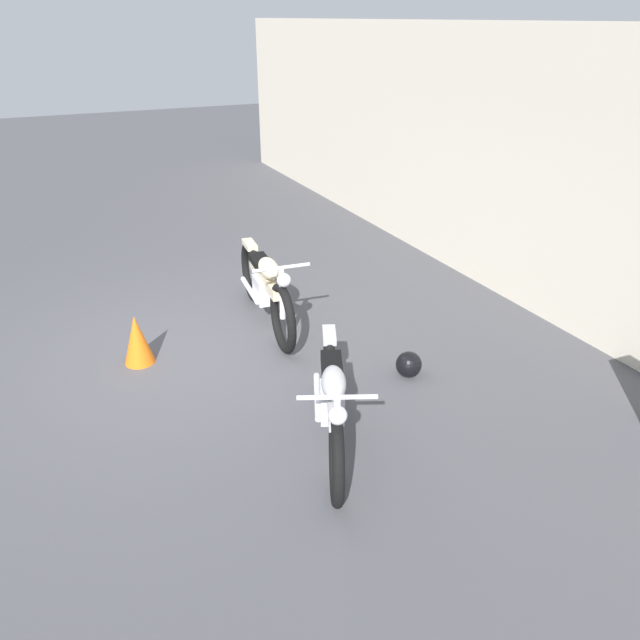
# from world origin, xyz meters

# --- Properties ---
(ground_plane) EXTENTS (40.00, 40.00, 0.00)m
(ground_plane) POSITION_xyz_m (0.00, 0.00, 0.00)
(ground_plane) COLOR #47474C
(building_wall) EXTENTS (18.00, 0.30, 3.30)m
(building_wall) POSITION_xyz_m (0.00, 4.28, 1.65)
(building_wall) COLOR beige
(building_wall) RESTS_ON ground_plane
(helmet) EXTENTS (0.27, 0.27, 0.27)m
(helmet) POSITION_xyz_m (1.40, 1.89, 0.13)
(helmet) COLOR black
(helmet) RESTS_ON ground_plane
(traffic_cone) EXTENTS (0.32, 0.32, 0.55)m
(traffic_cone) POSITION_xyz_m (-0.07, -0.57, 0.28)
(traffic_cone) COLOR orange
(traffic_cone) RESTS_ON ground_plane
(motorcycle_cream) EXTENTS (2.23, 0.62, 1.00)m
(motorcycle_cream) POSITION_xyz_m (-0.36, 1.00, 0.48)
(motorcycle_cream) COLOR black
(motorcycle_cream) RESTS_ON ground_plane
(motorcycle_silver) EXTENTS (1.94, 1.00, 0.93)m
(motorcycle_silver) POSITION_xyz_m (2.07, 0.68, 0.45)
(motorcycle_silver) COLOR black
(motorcycle_silver) RESTS_ON ground_plane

